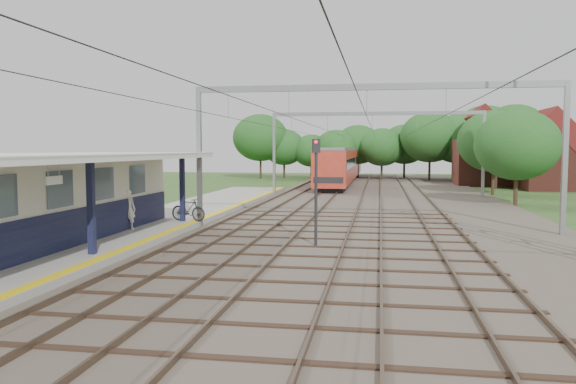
# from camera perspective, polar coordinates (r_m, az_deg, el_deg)

# --- Properties ---
(ground) EXTENTS (160.00, 160.00, 0.00)m
(ground) POSITION_cam_1_polar(r_m,az_deg,el_deg) (12.97, -8.61, -13.43)
(ground) COLOR #2D4C1E
(ground) RESTS_ON ground
(ballast_bed) EXTENTS (18.00, 90.00, 0.10)m
(ballast_bed) POSITION_cam_1_polar(r_m,az_deg,el_deg) (41.92, 9.48, -1.01)
(ballast_bed) COLOR #473D33
(ballast_bed) RESTS_ON ground
(platform) EXTENTS (5.00, 52.00, 0.35)m
(platform) POSITION_cam_1_polar(r_m,az_deg,el_deg) (28.38, -14.37, -3.40)
(platform) COLOR gray
(platform) RESTS_ON ground
(yellow_stripe) EXTENTS (0.45, 52.00, 0.01)m
(yellow_stripe) POSITION_cam_1_polar(r_m,az_deg,el_deg) (27.53, -10.07, -3.19)
(yellow_stripe) COLOR yellow
(yellow_stripe) RESTS_ON platform
(station_building) EXTENTS (3.41, 18.00, 3.40)m
(station_building) POSITION_cam_1_polar(r_m,az_deg,el_deg) (22.72, -24.77, -0.84)
(station_building) COLOR beige
(station_building) RESTS_ON platform
(canopy) EXTENTS (6.40, 20.00, 3.44)m
(canopy) POSITION_cam_1_polar(r_m,az_deg,el_deg) (21.20, -23.94, 3.17)
(canopy) COLOR black
(canopy) RESTS_ON platform
(rail_tracks) EXTENTS (11.80, 88.00, 0.15)m
(rail_tracks) POSITION_cam_1_polar(r_m,az_deg,el_deg) (41.97, 6.07, -0.80)
(rail_tracks) COLOR brown
(rail_tracks) RESTS_ON ballast_bed
(catenary_system) EXTENTS (17.22, 88.00, 7.00)m
(catenary_system) POSITION_cam_1_polar(r_m,az_deg,el_deg) (37.06, 8.65, 6.75)
(catenary_system) COLOR gray
(catenary_system) RESTS_ON ground
(tree_band) EXTENTS (31.72, 30.88, 8.82)m
(tree_band) POSITION_cam_1_polar(r_m,az_deg,el_deg) (68.87, 9.34, 5.14)
(tree_band) COLOR #382619
(tree_band) RESTS_ON ground
(house_near) EXTENTS (7.00, 6.12, 7.89)m
(house_near) POSITION_cam_1_polar(r_m,az_deg,el_deg) (60.24, 25.89, 3.03)
(house_near) COLOR brown
(house_near) RESTS_ON ground
(house_far) EXTENTS (8.00, 6.12, 8.66)m
(house_far) POSITION_cam_1_polar(r_m,az_deg,el_deg) (64.89, 20.14, 3.49)
(house_far) COLOR brown
(house_far) RESTS_ON ground
(person) EXTENTS (0.66, 0.44, 1.79)m
(person) POSITION_cam_1_polar(r_m,az_deg,el_deg) (26.26, -15.90, -1.71)
(person) COLOR white
(person) RESTS_ON platform
(bicycle) EXTENTS (2.05, 1.06, 1.18)m
(bicycle) POSITION_cam_1_polar(r_m,az_deg,el_deg) (28.52, -10.11, -1.74)
(bicycle) COLOR black
(bicycle) RESTS_ON platform
(train) EXTENTS (3.04, 37.85, 3.98)m
(train) POSITION_cam_1_polar(r_m,az_deg,el_deg) (66.98, 5.59, 2.89)
(train) COLOR black
(train) RESTS_ON ballast_bed
(signal_post) EXTENTS (0.34, 0.31, 4.35)m
(signal_post) POSITION_cam_1_polar(r_m,az_deg,el_deg) (22.23, 2.86, 1.25)
(signal_post) COLOR black
(signal_post) RESTS_ON ground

